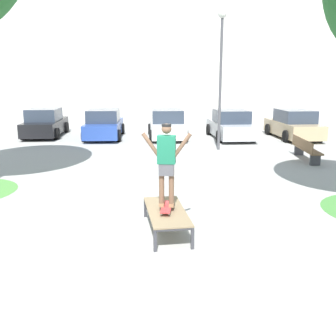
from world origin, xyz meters
TOP-DOWN VIEW (x-y plane):
  - ground_plane at (0.00, 0.00)m, footprint 120.00×120.00m
  - building_facade at (-2.51, 32.13)m, footprint 40.02×4.00m
  - skate_box at (0.59, 0.08)m, footprint 1.08×2.00m
  - skateboard at (0.60, 0.06)m, footprint 0.25×0.81m
  - skater at (0.60, 0.06)m, footprint 1.00×0.30m
  - car_black at (-6.31, 13.26)m, footprint 2.20×4.34m
  - car_blue at (-3.02, 12.72)m, footprint 2.13×4.30m
  - car_white at (0.28, 12.79)m, footprint 2.20×4.34m
  - car_silver at (3.58, 12.65)m, footprint 2.27×4.37m
  - car_tan at (6.87, 12.80)m, footprint 2.26×4.36m
  - park_bench at (5.77, 7.33)m, footprint 0.45×2.40m
  - light_post at (2.64, 9.45)m, footprint 0.36×0.36m

SIDE VIEW (x-z plane):
  - ground_plane at x=0.00m, z-range 0.00..0.00m
  - skate_box at x=0.59m, z-range 0.18..0.64m
  - park_bench at x=5.77m, z-range 0.03..0.86m
  - skateboard at x=0.60m, z-range 0.49..0.58m
  - car_black at x=-6.31m, z-range -0.06..1.44m
  - car_blue at x=-3.02m, z-range -0.06..1.44m
  - car_white at x=0.28m, z-range -0.06..1.44m
  - car_silver at x=3.58m, z-range -0.06..1.44m
  - car_tan at x=6.87m, z-range -0.06..1.44m
  - skater at x=0.60m, z-range 0.68..2.38m
  - light_post at x=2.64m, z-range 0.91..6.74m
  - building_facade at x=-2.51m, z-range 0.00..14.10m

